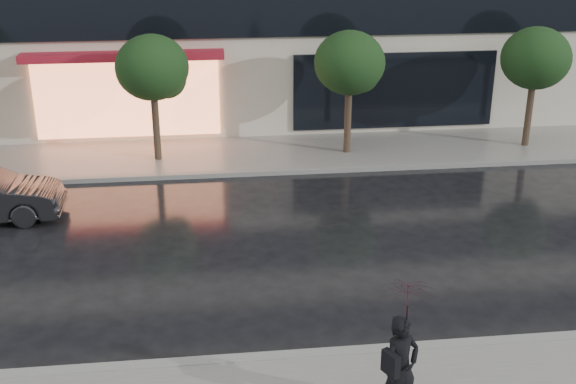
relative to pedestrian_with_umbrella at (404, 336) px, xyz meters
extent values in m
plane|color=black|center=(-1.34, 2.78, -1.55)|extent=(120.00, 120.00, 0.00)
cube|color=slate|center=(-1.34, 13.03, -1.49)|extent=(60.00, 3.50, 0.12)
cube|color=gray|center=(-1.34, 1.78, -1.48)|extent=(60.00, 0.25, 0.14)
cube|color=gray|center=(-1.34, 11.28, -1.48)|extent=(60.00, 0.25, 0.14)
cube|color=black|center=(-1.34, 14.72, 2.75)|extent=(28.00, 0.12, 1.60)
cube|color=#FF8C59|center=(-5.34, 14.70, 0.05)|extent=(6.00, 0.10, 2.60)
cube|color=maroon|center=(-5.34, 14.37, 1.50)|extent=(6.40, 0.70, 0.25)
cube|color=black|center=(3.66, 14.72, 0.05)|extent=(7.00, 0.10, 2.60)
cylinder|color=#33261C|center=(-4.34, 12.78, -0.45)|extent=(0.22, 0.22, 2.20)
ellipsoid|color=black|center=(-4.34, 12.78, 1.45)|extent=(2.20, 2.20, 1.98)
sphere|color=black|center=(-3.94, 12.98, 1.05)|extent=(1.20, 1.20, 1.20)
cylinder|color=#33261C|center=(1.66, 12.78, -0.45)|extent=(0.22, 0.22, 2.20)
ellipsoid|color=black|center=(1.66, 12.78, 1.45)|extent=(2.20, 2.20, 1.98)
sphere|color=black|center=(2.06, 12.98, 1.05)|extent=(1.20, 1.20, 1.20)
cylinder|color=#33261C|center=(7.66, 12.78, -0.45)|extent=(0.22, 0.22, 2.20)
ellipsoid|color=black|center=(7.66, 12.78, 1.45)|extent=(2.20, 2.20, 1.98)
sphere|color=black|center=(8.06, 12.98, 1.05)|extent=(1.20, 1.20, 1.20)
imported|color=black|center=(-0.02, -0.01, -0.56)|extent=(0.75, 0.64, 1.73)
imported|color=#3C0A1B|center=(0.03, 0.01, 0.50)|extent=(1.09, 1.10, 0.75)
cylinder|color=black|center=(0.03, 0.01, 0.07)|extent=(0.02, 0.02, 0.86)
cube|color=black|center=(-0.23, -0.17, -0.35)|extent=(0.24, 0.34, 0.37)
camera|label=1|loc=(-2.79, -8.92, 5.98)|focal=45.00mm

